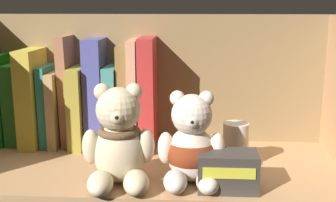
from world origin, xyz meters
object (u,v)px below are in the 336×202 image
(book_6, at_px, (82,105))
(book_11, at_px, (149,92))
(book_5, at_px, (69,90))
(teddy_bear_larger, at_px, (119,142))
(book_3, at_px, (50,104))
(book_10, at_px, (136,92))
(book_8, at_px, (113,105))
(teddy_bear_smaller, at_px, (191,147))
(pillar_candle, at_px, (235,145))
(book_4, at_px, (60,107))
(book_9, at_px, (125,95))
(book_0, at_px, (5,99))
(book_1, at_px, (19,103))
(book_7, at_px, (97,92))
(small_product_box, at_px, (228,171))
(book_2, at_px, (36,96))

(book_6, bearing_deg, book_11, 0.00)
(book_5, distance_m, teddy_bear_larger, 0.26)
(book_3, relative_size, book_10, 0.75)
(book_8, bearing_deg, book_5, 180.00)
(teddy_bear_smaller, bearing_deg, book_3, 146.90)
(teddy_bear_larger, xyz_separation_m, pillar_candle, (0.20, 0.09, -0.03))
(pillar_candle, bearing_deg, book_3, 162.85)
(book_4, distance_m, book_11, 0.19)
(book_3, distance_m, book_11, 0.21)
(book_11, bearing_deg, book_3, 180.00)
(book_3, height_order, book_9, book_9)
(book_0, xyz_separation_m, book_5, (0.14, 0.00, 0.02))
(book_0, relative_size, teddy_bear_larger, 1.13)
(book_4, relative_size, teddy_bear_larger, 0.93)
(book_1, height_order, teddy_bear_smaller, book_1)
(pillar_candle, bearing_deg, book_6, 159.43)
(book_6, bearing_deg, book_5, 180.00)
(pillar_candle, bearing_deg, book_0, 166.20)
(teddy_bear_smaller, bearing_deg, book_0, 153.80)
(book_0, height_order, book_9, book_9)
(book_7, distance_m, teddy_bear_larger, 0.23)
(book_9, xyz_separation_m, teddy_bear_larger, (0.02, -0.21, -0.03))
(book_6, relative_size, book_8, 0.99)
(book_4, height_order, book_6, book_6)
(book_6, distance_m, teddy_bear_smaller, 0.30)
(book_7, height_order, teddy_bear_larger, book_7)
(book_7, distance_m, small_product_box, 0.35)
(book_4, bearing_deg, book_2, 180.00)
(book_10, distance_m, small_product_box, 0.29)
(book_0, distance_m, book_4, 0.12)
(teddy_bear_smaller, bearing_deg, book_1, 151.98)
(book_8, bearing_deg, book_9, 0.00)
(book_8, distance_m, book_9, 0.03)
(pillar_candle, xyz_separation_m, small_product_box, (-0.02, -0.10, -0.01))
(teddy_bear_larger, bearing_deg, book_3, 131.05)
(book_7, height_order, book_9, book_7)
(book_5, bearing_deg, teddy_bear_smaller, -37.08)
(book_3, distance_m, teddy_bear_larger, 0.28)
(book_5, relative_size, teddy_bear_larger, 1.36)
(book_4, xyz_separation_m, small_product_box, (0.34, -0.22, -0.05))
(pillar_candle, bearing_deg, book_1, 165.32)
(book_2, distance_m, book_8, 0.16)
(book_1, relative_size, book_10, 0.76)
(book_1, bearing_deg, book_11, 0.00)
(book_5, height_order, teddy_bear_smaller, book_5)
(book_10, bearing_deg, book_1, 180.00)
(book_5, relative_size, book_7, 1.02)
(book_3, xyz_separation_m, book_5, (0.04, 0.00, 0.03))
(book_11, bearing_deg, book_4, 180.00)
(book_11, relative_size, pillar_candle, 2.77)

